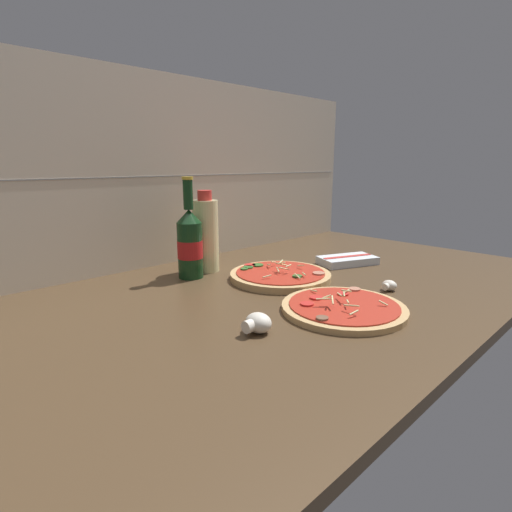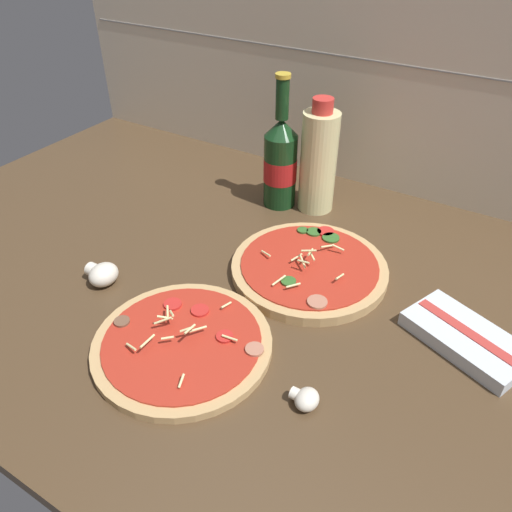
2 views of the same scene
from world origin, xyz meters
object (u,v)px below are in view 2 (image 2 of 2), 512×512
(pizza_near, at_px, (183,343))
(oil_bottle, at_px, (318,161))
(dish_towel, at_px, (466,338))
(mushroom_right, at_px, (102,274))
(beer_bottle, at_px, (280,161))
(mushroom_left, at_px, (306,399))
(pizza_far, at_px, (309,268))

(pizza_near, distance_m, oil_bottle, 0.49)
(oil_bottle, relative_size, dish_towel, 1.18)
(dish_towel, bearing_deg, mushroom_right, -162.69)
(oil_bottle, bearing_deg, beer_bottle, -161.00)
(beer_bottle, distance_m, mushroom_left, 0.54)
(mushroom_right, bearing_deg, mushroom_left, -6.44)
(pizza_far, bearing_deg, beer_bottle, 131.55)
(pizza_far, bearing_deg, mushroom_right, -144.21)
(mushroom_left, bearing_deg, dish_towel, 55.41)
(mushroom_left, bearing_deg, beer_bottle, 122.97)
(beer_bottle, height_order, oil_bottle, beer_bottle)
(pizza_near, xyz_separation_m, mushroom_right, (-0.21, 0.05, 0.01))
(mushroom_left, height_order, dish_towel, same)
(mushroom_left, relative_size, dish_towel, 0.20)
(pizza_near, distance_m, dish_towel, 0.43)
(oil_bottle, bearing_deg, dish_towel, -33.62)
(pizza_near, height_order, pizza_far, pizza_far)
(oil_bottle, height_order, mushroom_left, oil_bottle)
(pizza_near, bearing_deg, pizza_far, 72.79)
(mushroom_right, bearing_deg, beer_bottle, 72.32)
(mushroom_right, relative_size, dish_towel, 0.28)
(pizza_far, xyz_separation_m, beer_bottle, (-0.17, 0.19, 0.09))
(pizza_near, relative_size, dish_towel, 1.34)
(oil_bottle, relative_size, mushroom_right, 4.17)
(oil_bottle, distance_m, mushroom_left, 0.53)
(pizza_near, bearing_deg, mushroom_left, 0.60)
(pizza_far, distance_m, oil_bottle, 0.25)
(pizza_near, xyz_separation_m, pizza_far, (0.08, 0.26, 0.00))
(pizza_far, height_order, oil_bottle, oil_bottle)
(beer_bottle, bearing_deg, dish_towel, -26.42)
(pizza_far, height_order, dish_towel, pizza_far)
(beer_bottle, xyz_separation_m, dish_towel, (0.45, -0.22, -0.09))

